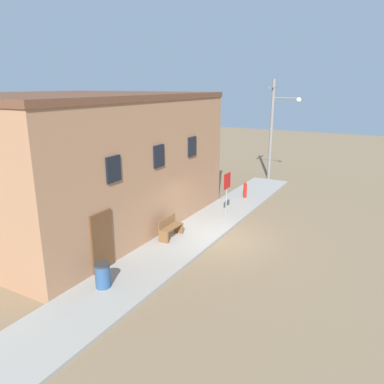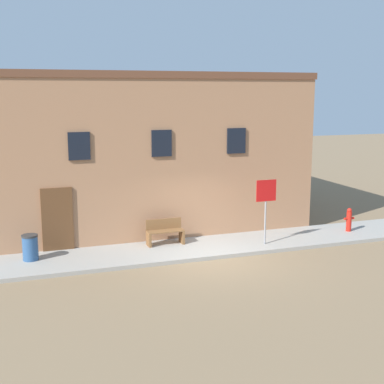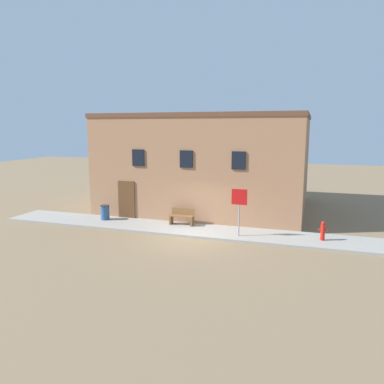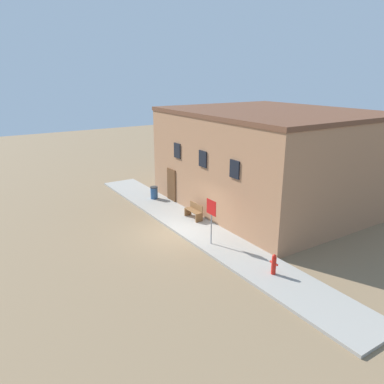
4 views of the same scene
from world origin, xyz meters
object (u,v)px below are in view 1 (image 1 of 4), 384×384
Objects in this scene: utility_pole at (274,125)px; trash_bin at (103,275)px; bench at (170,228)px; stop_sign at (227,187)px; fire_hydrant at (245,190)px.

trash_bin is at bearing 179.51° from utility_pole.
utility_pole is at bearing -1.94° from bench.
utility_pole is (12.43, -0.42, 3.16)m from bench.
stop_sign is 9.45m from utility_pole.
fire_hydrant reaches higher than trash_bin.
bench reaches higher than trash_bin.
utility_pole reaches higher than bench.
bench is 1.55× the size of trash_bin.
trash_bin is at bearing 178.27° from fire_hydrant.
trash_bin is (-4.40, -0.28, -0.01)m from bench.
utility_pole reaches higher than fire_hydrant.
fire_hydrant is 1.09× the size of trash_bin.
stop_sign reaches higher than bench.
utility_pole reaches higher than stop_sign.
trash_bin is at bearing -176.38° from bench.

